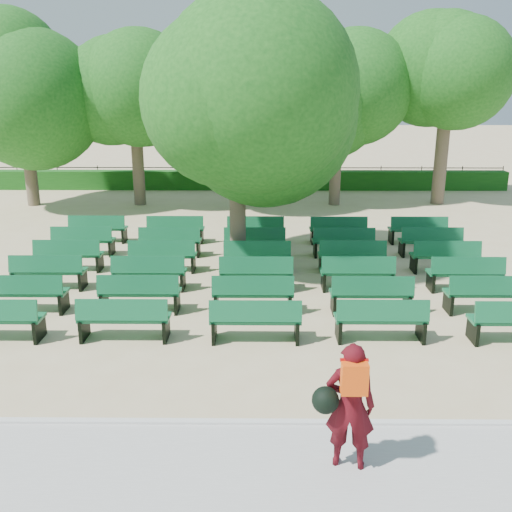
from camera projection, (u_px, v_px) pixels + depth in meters
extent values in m
plane|color=#C8B184|center=(218.00, 286.00, 14.58)|extent=(120.00, 120.00, 0.00)
cube|color=#B8B7B3|center=(178.00, 474.00, 7.48)|extent=(30.00, 2.20, 0.06)
cube|color=silver|center=(189.00, 423.00, 8.58)|extent=(30.00, 0.12, 0.10)
cube|color=#185717|center=(239.00, 180.00, 27.85)|extent=(26.00, 0.70, 0.90)
cube|color=#105E35|center=(255.00, 263.00, 14.92)|extent=(1.84, 0.58, 0.06)
cube|color=#105E35|center=(255.00, 256.00, 14.65)|extent=(1.82, 0.21, 0.43)
cylinder|color=brown|center=(238.00, 215.00, 15.50)|extent=(0.44, 0.44, 3.08)
ellipsoid|color=#1F611A|center=(237.00, 106.00, 14.67)|extent=(4.82, 4.82, 4.34)
imported|color=#440910|center=(350.00, 406.00, 7.38)|extent=(0.71, 0.53, 1.77)
cube|color=#FD500D|center=(354.00, 379.00, 7.04)|extent=(0.33, 0.17, 0.41)
sphere|color=black|center=(325.00, 400.00, 7.30)|extent=(0.35, 0.35, 0.35)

